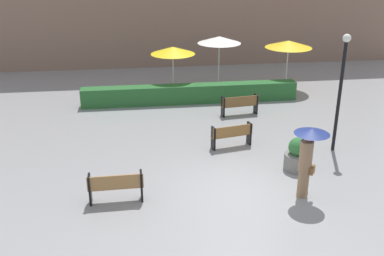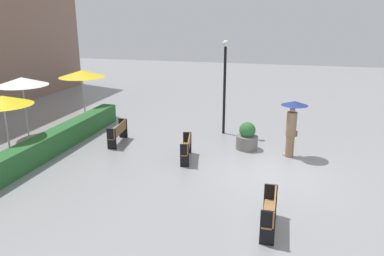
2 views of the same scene
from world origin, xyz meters
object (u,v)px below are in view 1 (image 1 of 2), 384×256
bench_near_left (116,186)px  patio_umbrella_yellow_far (289,44)px  patio_umbrella_yellow (173,50)px  patio_umbrella_white (219,40)px  lamp_post (341,82)px  planter_pot (298,156)px  pedestrian_with_umbrella (308,153)px  bench_back_row (240,104)px  bench_mid_center (232,134)px

bench_near_left → patio_umbrella_yellow_far: patio_umbrella_yellow_far is taller
bench_near_left → patio_umbrella_yellow: 10.44m
bench_near_left → patio_umbrella_yellow: patio_umbrella_yellow is taller
bench_near_left → patio_umbrella_white: 12.33m
lamp_post → patio_umbrella_yellow: (-5.10, 7.38, -0.32)m
planter_pot → patio_umbrella_white: 9.99m
pedestrian_with_umbrella → patio_umbrella_yellow: 10.80m
lamp_post → patio_umbrella_white: (-2.61, 8.47, -0.08)m
bench_back_row → patio_umbrella_yellow_far: 5.08m
pedestrian_with_umbrella → lamp_post: (2.25, 3.01, 1.14)m
patio_umbrella_yellow → patio_umbrella_white: bearing=23.6°
lamp_post → patio_umbrella_white: bearing=107.1°
bench_back_row → patio_umbrella_yellow: bearing=128.1°
bench_back_row → patio_umbrella_yellow_far: patio_umbrella_yellow_far is taller
bench_near_left → lamp_post: (7.72, 2.59, 2.02)m
patio_umbrella_yellow_far → bench_mid_center: bearing=-122.7°
patio_umbrella_yellow → bench_near_left: bearing=-104.7°
planter_pot → bench_mid_center: bearing=130.7°
bench_near_left → bench_back_row: 8.46m
bench_near_left → bench_mid_center: bench_near_left is taller
bench_near_left → patio_umbrella_white: bearing=65.2°
bench_near_left → bench_mid_center: (4.13, 3.34, -0.02)m
planter_pot → patio_umbrella_white: bearing=94.5°
bench_mid_center → lamp_post: lamp_post is taller
bench_mid_center → patio_umbrella_yellow_far: (4.34, 6.76, 1.85)m
patio_umbrella_yellow → patio_umbrella_white: patio_umbrella_white is taller
bench_back_row → patio_umbrella_yellow_far: bearing=46.7°
pedestrian_with_umbrella → lamp_post: size_ratio=0.52×
bench_near_left → pedestrian_with_umbrella: bearing=-4.4°
bench_back_row → pedestrian_with_umbrella: size_ratio=0.77×
pedestrian_with_umbrella → lamp_post: 3.93m
bench_mid_center → planter_pot: size_ratio=1.40×
pedestrian_with_umbrella → patio_umbrella_yellow_far: 10.98m
bench_near_left → bench_back_row: bearing=51.9°
bench_back_row → lamp_post: lamp_post is taller
bench_mid_center → patio_umbrella_white: patio_umbrella_white is taller
bench_mid_center → planter_pot: (1.76, -2.05, -0.02)m
lamp_post → patio_umbrella_white: lamp_post is taller
patio_umbrella_yellow_far → bench_near_left: bearing=-130.0°
bench_back_row → planter_pot: size_ratio=1.49×
planter_pot → patio_umbrella_yellow: size_ratio=0.47×
bench_near_left → planter_pot: planter_pot is taller
lamp_post → patio_umbrella_yellow_far: bearing=84.4°
planter_pot → lamp_post: size_ratio=0.27×
patio_umbrella_white → patio_umbrella_yellow_far: bearing=-15.9°
bench_mid_center → patio_umbrella_yellow: (-1.50, 6.62, 1.73)m
pedestrian_with_umbrella → patio_umbrella_white: (-0.36, 11.47, 1.06)m
bench_back_row → bench_mid_center: size_ratio=1.06×
bench_mid_center → patio_umbrella_yellow_far: 8.24m
bench_back_row → planter_pot: bearing=-82.9°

